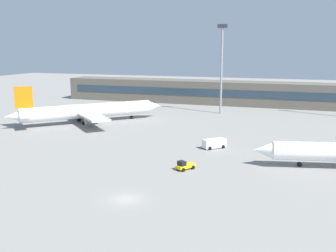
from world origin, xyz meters
name	(u,v)px	position (x,y,z in m)	size (l,w,h in m)	color
ground_plane	(196,140)	(0.00, 40.00, 0.00)	(400.00, 400.00, 0.00)	gray
terminal_building	(238,93)	(0.00, 103.23, 4.50)	(141.89, 12.13, 9.00)	#5B564C
airplane_mid	(89,111)	(-35.61, 51.55, 3.52)	(35.32, 36.16, 11.56)	white
baggage_tug_yellow	(184,166)	(4.12, 16.45, 0.80)	(3.21, 3.84, 1.75)	yellow
service_van_white	(214,143)	(5.86, 33.71, 1.11)	(5.12, 5.06, 2.08)	white
floodlight_tower_west	(222,63)	(-2.20, 80.56, 16.75)	(3.20, 0.80, 29.35)	gray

